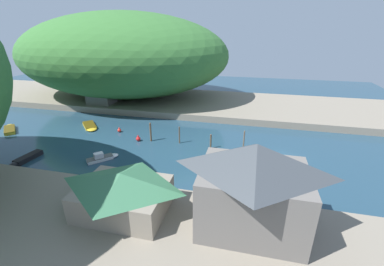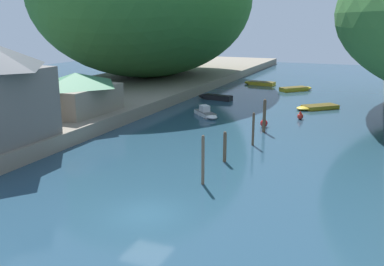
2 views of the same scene
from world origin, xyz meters
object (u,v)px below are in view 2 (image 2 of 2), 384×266
(boat_open_rowboat, at_px, (316,107))
(channel_buoy_far, at_px, (264,123))
(boathouse_shed, at_px, (76,92))
(boat_far_right_bank, at_px, (258,83))
(boat_navy_launch, at_px, (206,113))
(boat_moored_right, at_px, (297,89))
(channel_buoy_near, at_px, (300,116))
(person_on_quay, at_px, (109,100))
(boat_red_skiff, at_px, (214,97))

(boat_open_rowboat, xyz_separation_m, channel_buoy_far, (-3.63, -11.57, 0.21))
(boat_open_rowboat, bearing_deg, channel_buoy_far, 119.40)
(boathouse_shed, bearing_deg, boat_far_right_bank, 74.64)
(boat_navy_launch, bearing_deg, boat_moored_right, -150.85)
(boat_far_right_bank, relative_size, channel_buoy_near, 5.51)
(person_on_quay, bearing_deg, channel_buoy_far, -78.16)
(person_on_quay, bearing_deg, boathouse_shed, 139.83)
(channel_buoy_near, height_order, person_on_quay, person_on_quay)
(boathouse_shed, xyz_separation_m, boat_moored_right, (17.16, 32.21, -3.19))
(boat_open_rowboat, distance_m, boat_far_right_bank, 21.24)
(boat_red_skiff, relative_size, person_on_quay, 3.03)
(boat_far_right_bank, height_order, person_on_quay, person_on_quay)
(boat_open_rowboat, xyz_separation_m, boat_navy_launch, (-10.91, -9.30, 0.13))
(channel_buoy_near, relative_size, channel_buoy_far, 0.87)
(boathouse_shed, distance_m, boat_red_skiff, 21.50)
(boat_far_right_bank, xyz_separation_m, person_on_quay, (-7.77, -33.27, 2.04))
(boathouse_shed, height_order, channel_buoy_near, boathouse_shed)
(channel_buoy_near, bearing_deg, boat_navy_launch, -164.82)
(boat_moored_right, bearing_deg, boat_red_skiff, -83.51)
(boat_navy_launch, xyz_separation_m, boat_moored_right, (6.25, 23.08, -0.06))
(boathouse_shed, distance_m, boat_far_right_bank, 37.49)
(person_on_quay, bearing_deg, boat_far_right_bank, -15.68)
(boathouse_shed, height_order, boat_far_right_bank, boathouse_shed)
(boat_open_rowboat, height_order, boat_navy_launch, boat_navy_launch)
(boat_open_rowboat, bearing_deg, boat_far_right_bank, -9.08)
(channel_buoy_near, bearing_deg, boat_moored_right, 100.83)
(boat_moored_right, height_order, channel_buoy_far, channel_buoy_far)
(channel_buoy_near, bearing_deg, boat_open_rowboat, 83.33)
(boat_open_rowboat, xyz_separation_m, boat_red_skiff, (-13.95, 1.32, 0.10))
(boat_far_right_bank, bearing_deg, boat_open_rowboat, -139.92)
(boat_moored_right, relative_size, channel_buoy_far, 4.51)
(boat_navy_launch, bearing_deg, channel_buoy_near, 149.50)
(boathouse_shed, relative_size, boat_open_rowboat, 1.67)
(boat_navy_launch, height_order, boat_moored_right, boat_navy_launch)
(boat_far_right_bank, bearing_deg, boat_moored_right, -111.73)
(boat_navy_launch, distance_m, channel_buoy_far, 7.63)
(boat_open_rowboat, bearing_deg, boat_moored_right, -24.54)
(channel_buoy_far, height_order, person_on_quay, person_on_quay)
(channel_buoy_far, xyz_separation_m, person_on_quay, (-16.06, -4.12, 1.89))
(boat_navy_launch, height_order, boat_far_right_bank, boat_navy_launch)
(boat_open_rowboat, bearing_deg, boathouse_shed, 87.01)
(boat_moored_right, xyz_separation_m, channel_buoy_near, (3.89, -20.33, 0.09))
(boat_navy_launch, height_order, boat_red_skiff, boat_navy_launch)
(boathouse_shed, distance_m, boat_open_rowboat, 28.75)
(boat_open_rowboat, relative_size, boat_moored_right, 1.03)
(boat_far_right_bank, xyz_separation_m, boat_moored_right, (7.26, -3.81, 0.01))
(boat_far_right_bank, distance_m, channel_buoy_near, 26.59)
(boat_red_skiff, bearing_deg, channel_buoy_near, -114.28)
(channel_buoy_far, bearing_deg, boat_moored_right, 92.32)
(boat_open_rowboat, xyz_separation_m, boat_far_right_bank, (-11.92, 17.58, 0.06))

